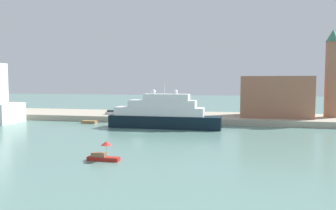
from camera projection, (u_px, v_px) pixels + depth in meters
ground at (138, 133)px, 73.10m from camera, size 400.00×400.00×0.00m
quay_dock at (164, 117)px, 98.78m from camera, size 110.00×20.87×1.63m
large_yacht at (163, 114)px, 80.02m from camera, size 27.91×4.89×11.56m
small_motorboat at (103, 154)px, 47.14m from camera, size 4.83×1.62×2.88m
work_barge at (89, 122)px, 89.25m from camera, size 4.06×1.76×0.76m
harbor_building at (275, 97)px, 90.99m from camera, size 19.01×11.62×11.41m
bell_tower at (332, 71)px, 88.83m from camera, size 3.78×3.78×24.14m
parked_car at (112, 112)px, 97.61m from camera, size 3.94×1.75×1.33m
person_figure at (129, 113)px, 95.25m from camera, size 0.36×0.36×1.64m
mooring_bollard at (178, 116)px, 88.86m from camera, size 0.44×0.44×0.79m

